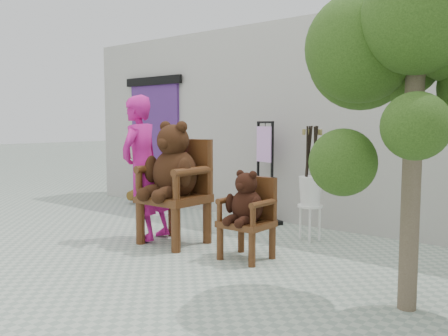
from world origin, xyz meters
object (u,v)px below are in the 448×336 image
cafe_table (162,187)px  tree (413,47)px  display_stand (265,185)px  stool_bucket (310,190)px  person (144,168)px  chair_small (247,207)px  chair_big (175,174)px

cafe_table → tree: size_ratio=0.23×
display_stand → stool_bucket: 1.12m
cafe_table → display_stand: bearing=12.8°
cafe_table → tree: (4.43, -1.51, 1.64)m
person → chair_small: bearing=79.1°
chair_big → person: person is taller
tree → cafe_table: bearing=161.2°
chair_big → chair_small: chair_big is taller
person → display_stand: bearing=144.3°
tree → chair_big: bearing=174.8°
chair_small → display_stand: size_ratio=0.65×
chair_big → cafe_table: chair_big is taller
cafe_table → chair_big: bearing=-38.9°
display_stand → stool_bucket: bearing=-3.3°
chair_small → display_stand: bearing=118.2°
stool_bucket → tree: 2.63m
cafe_table → chair_small: bearing=-25.1°
stool_bucket → tree: tree is taller
cafe_table → person: bearing=-50.8°
person → tree: 3.54m
cafe_table → stool_bucket: 2.79m
chair_big → chair_small: size_ratio=1.54×
display_stand → chair_big: bearing=-76.1°
chair_big → display_stand: bearing=82.5°
stool_bucket → tree: size_ratio=0.48×
display_stand → tree: 3.61m
tree → person: bearing=177.1°
chair_small → tree: 2.35m
cafe_table → display_stand: size_ratio=0.47×
display_stand → stool_bucket: size_ratio=1.04×
chair_big → stool_bucket: 1.72m
person → tree: size_ratio=0.60×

